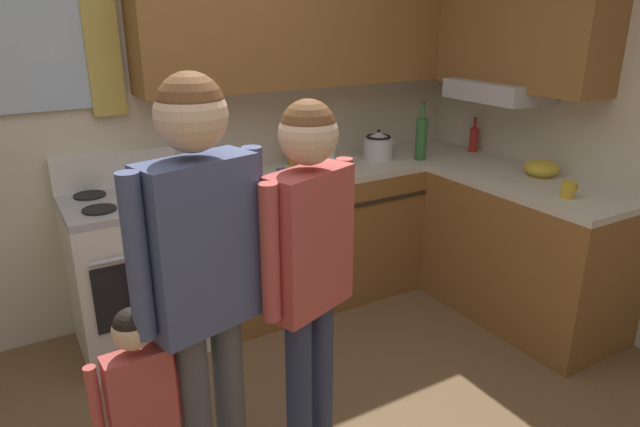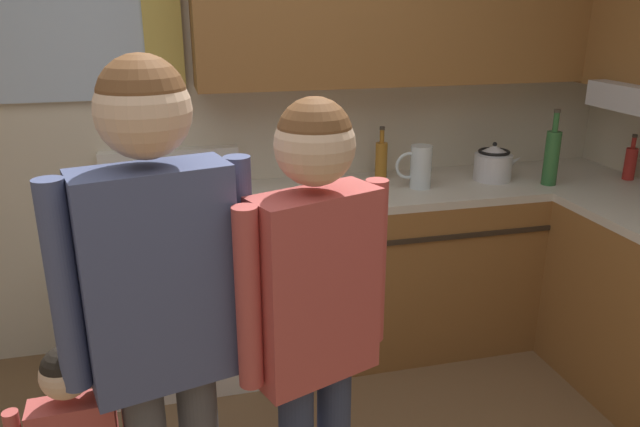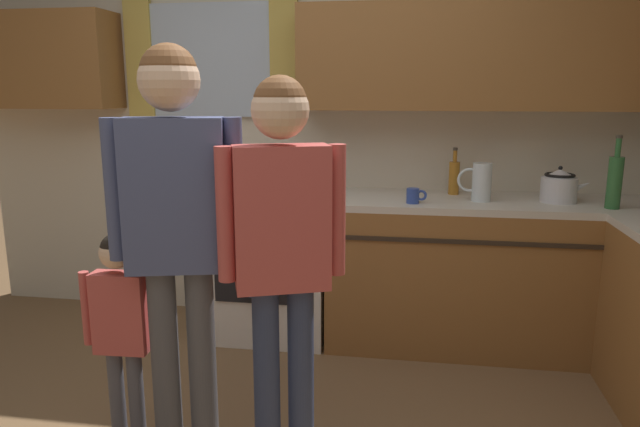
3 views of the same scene
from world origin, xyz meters
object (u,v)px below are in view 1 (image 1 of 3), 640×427
(stove_oven, at_px, (136,270))
(adult_in_plaid, at_px, (309,256))
(bottle_wine_green, at_px, (421,137))
(mug_mustard_yellow, at_px, (569,190))
(bottle_oil_amber, at_px, (292,149))
(stovetop_kettle, at_px, (378,145))
(small_child, at_px, (142,404))
(water_pitcher, at_px, (326,152))
(bottle_sauce_red, at_px, (474,139))
(adult_holding_child, at_px, (202,263))
(mixing_bowl, at_px, (541,168))
(mug_cobalt_blue, at_px, (283,176))

(stove_oven, relative_size, adult_in_plaid, 0.70)
(bottle_wine_green, relative_size, mug_mustard_yellow, 3.28)
(mug_mustard_yellow, bearing_deg, stove_oven, 149.36)
(bottle_oil_amber, bearing_deg, bottle_wine_green, -20.90)
(stovetop_kettle, height_order, small_child, stovetop_kettle)
(water_pitcher, relative_size, adult_in_plaid, 0.14)
(bottle_sauce_red, xyz_separation_m, adult_holding_child, (-2.44, -1.19, 0.07))
(stovetop_kettle, height_order, mixing_bowl, stovetop_kettle)
(bottle_sauce_red, bearing_deg, stove_oven, 175.70)
(water_pitcher, xyz_separation_m, adult_in_plaid, (-0.87, -1.31, -0.02))
(bottle_oil_amber, bearing_deg, mug_mustard_yellow, -54.88)
(stove_oven, height_order, water_pitcher, water_pitcher)
(bottle_wine_green, height_order, mug_cobalt_blue, bottle_wine_green)
(mug_mustard_yellow, xyz_separation_m, stovetop_kettle, (-0.39, 1.21, 0.05))
(bottle_sauce_red, xyz_separation_m, small_child, (-2.70, -1.21, -0.38))
(stovetop_kettle, relative_size, mixing_bowl, 1.30)
(bottle_wine_green, xyz_separation_m, adult_in_plaid, (-1.55, -1.20, -0.06))
(mixing_bowl, distance_m, adult_in_plaid, 1.99)
(bottle_wine_green, relative_size, adult_in_plaid, 0.25)
(stove_oven, height_order, stovetop_kettle, stovetop_kettle)
(bottle_sauce_red, xyz_separation_m, stovetop_kettle, (-0.72, 0.17, 0.00))
(mug_cobalt_blue, height_order, stovetop_kettle, stovetop_kettle)
(adult_holding_child, xyz_separation_m, small_child, (-0.25, -0.02, -0.46))
(bottle_wine_green, xyz_separation_m, stovetop_kettle, (-0.24, 0.15, -0.06))
(bottle_wine_green, bearing_deg, water_pitcher, 170.75)
(stove_oven, bearing_deg, bottle_oil_amber, 7.77)
(water_pitcher, relative_size, adult_holding_child, 0.13)
(bottle_wine_green, bearing_deg, stove_oven, 175.14)
(bottle_oil_amber, xyz_separation_m, mug_cobalt_blue, (-0.24, -0.33, -0.07))
(adult_in_plaid, relative_size, small_child, 1.62)
(bottle_oil_amber, xyz_separation_m, mixing_bowl, (1.19, -1.01, -0.06))
(stove_oven, height_order, mug_cobalt_blue, stove_oven)
(adult_in_plaid, bearing_deg, mug_mustard_yellow, 4.74)
(water_pitcher, bearing_deg, stove_oven, 177.61)
(stovetop_kettle, bearing_deg, mixing_bowl, -53.95)
(water_pitcher, distance_m, small_child, 2.08)
(stovetop_kettle, distance_m, small_child, 2.44)
(bottle_oil_amber, xyz_separation_m, adult_holding_child, (-1.15, -1.52, 0.06))
(bottle_wine_green, bearing_deg, bottle_sauce_red, -2.05)
(bottle_sauce_red, distance_m, adult_holding_child, 2.72)
(stovetop_kettle, distance_m, mixing_bowl, 1.05)
(bottle_sauce_red, height_order, adult_holding_child, adult_holding_child)
(stove_oven, xyz_separation_m, mixing_bowl, (2.29, -0.86, 0.48))
(mug_cobalt_blue, height_order, adult_in_plaid, adult_in_plaid)
(bottle_oil_amber, distance_m, bottle_sauce_red, 1.34)
(mug_mustard_yellow, distance_m, mug_cobalt_blue, 1.59)
(stovetop_kettle, distance_m, adult_in_plaid, 1.88)
(mug_mustard_yellow, bearing_deg, adult_holding_child, -175.96)
(bottle_sauce_red, height_order, mixing_bowl, bottle_sauce_red)
(bottle_wine_green, relative_size, adult_holding_child, 0.23)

